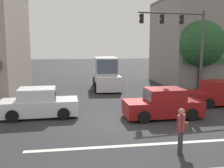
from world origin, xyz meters
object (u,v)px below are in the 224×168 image
(traffic_light_mast, at_px, (186,38))
(box_truck_crossing_leftbound, at_px, (106,74))
(sedan_approaching_near, at_px, (163,105))
(street_tree, at_px, (202,44))
(pedestrian_foreground_with_bag, at_px, (181,128))
(utility_pole_far_right, at_px, (192,47))
(sedan_crossing_center, at_px, (220,94))
(sedan_crossing_rightbound, at_px, (39,104))

(traffic_light_mast, height_order, box_truck_crossing_leftbound, traffic_light_mast)
(sedan_approaching_near, bearing_deg, traffic_light_mast, 53.95)
(traffic_light_mast, xyz_separation_m, box_truck_crossing_leftbound, (-4.76, 5.81, -3.05))
(street_tree, relative_size, sedan_approaching_near, 1.42)
(traffic_light_mast, height_order, sedan_approaching_near, traffic_light_mast)
(box_truck_crossing_leftbound, relative_size, pedestrian_foreground_with_bag, 3.41)
(utility_pole_far_right, bearing_deg, traffic_light_mast, -120.93)
(sedan_crossing_center, bearing_deg, street_tree, 77.39)
(box_truck_crossing_leftbound, height_order, sedan_crossing_center, box_truck_crossing_leftbound)
(street_tree, bearing_deg, traffic_light_mast, -131.82)
(pedestrian_foreground_with_bag, bearing_deg, street_tree, 60.21)
(sedan_approaching_near, bearing_deg, sedan_crossing_center, 26.16)
(street_tree, height_order, sedan_approaching_near, street_tree)
(traffic_light_mast, relative_size, sedan_crossing_center, 1.49)
(utility_pole_far_right, bearing_deg, pedestrian_foreground_with_bag, -116.53)
(sedan_crossing_rightbound, relative_size, sedan_crossing_center, 1.00)
(sedan_approaching_near, relative_size, sedan_crossing_center, 1.00)
(traffic_light_mast, bearing_deg, pedestrian_foreground_with_bag, -114.55)
(sedan_crossing_rightbound, height_order, sedan_approaching_near, same)
(pedestrian_foreground_with_bag, bearing_deg, sedan_crossing_rightbound, 133.85)
(street_tree, xyz_separation_m, sedan_crossing_center, (-1.11, -4.97, -3.24))
(street_tree, bearing_deg, sedan_crossing_rightbound, -153.73)
(utility_pole_far_right, distance_m, box_truck_crossing_leftbound, 7.69)
(sedan_approaching_near, xyz_separation_m, pedestrian_foreground_with_bag, (-0.99, -4.63, 0.24))
(sedan_crossing_center, bearing_deg, box_truck_crossing_leftbound, 130.26)
(traffic_light_mast, distance_m, sedan_crossing_rightbound, 10.65)
(sedan_crossing_rightbound, relative_size, pedestrian_foreground_with_bag, 2.49)
(sedan_crossing_rightbound, bearing_deg, sedan_approaching_near, -10.08)
(street_tree, xyz_separation_m, box_truck_crossing_leftbound, (-7.58, 2.67, -2.70))
(street_tree, height_order, pedestrian_foreground_with_bag, street_tree)
(street_tree, relative_size, utility_pole_far_right, 0.83)
(sedan_crossing_rightbound, xyz_separation_m, sedan_approaching_near, (6.57, -1.17, 0.00))
(box_truck_crossing_leftbound, relative_size, sedan_crossing_center, 1.37)
(street_tree, height_order, traffic_light_mast, traffic_light_mast)
(sedan_approaching_near, bearing_deg, box_truck_crossing_leftbound, 99.98)
(sedan_crossing_center, xyz_separation_m, pedestrian_foreground_with_bag, (-5.71, -6.95, 0.24))
(utility_pole_far_right, bearing_deg, sedan_approaching_near, -123.70)
(sedan_approaching_near, relative_size, pedestrian_foreground_with_bag, 2.48)
(utility_pole_far_right, bearing_deg, sedan_crossing_center, -95.40)
(utility_pole_far_right, height_order, box_truck_crossing_leftbound, utility_pole_far_right)
(utility_pole_far_right, distance_m, sedan_crossing_rightbound, 13.89)
(sedan_approaching_near, distance_m, sedan_crossing_center, 5.25)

